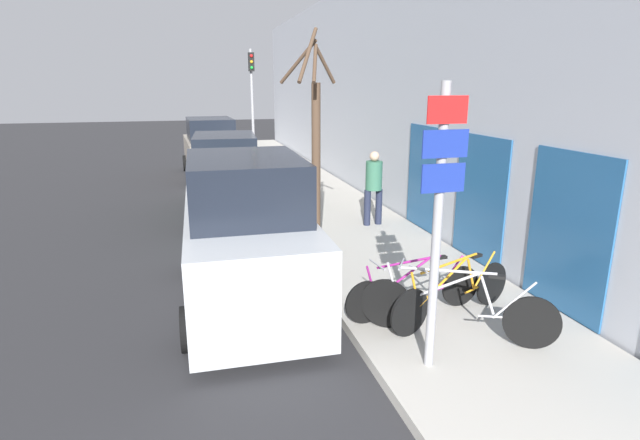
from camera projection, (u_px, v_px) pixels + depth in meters
ground_plane at (236, 231)px, 12.05m from camera, size 80.00×80.00×0.00m
sidewalk_curb at (312, 197)px, 15.29m from camera, size 3.20×32.00×0.15m
building_facade at (369, 91)px, 14.82m from camera, size 0.23×32.00×6.50m
signpost at (438, 217)px, 5.54m from camera, size 0.53×0.13×3.31m
bicycle_0 at (456, 309)px, 6.57m from camera, size 2.18×1.42×0.98m
bicycle_1 at (454, 293)px, 7.11m from camera, size 2.27×0.88×0.92m
bicycle_2 at (415, 290)px, 7.27m from camera, size 2.22×0.44×0.87m
parked_car_0 at (246, 238)px, 7.86m from camera, size 2.12×4.56×2.39m
parked_car_1 at (226, 178)px, 13.42m from camera, size 2.19×4.62×2.17m
parked_car_2 at (211, 150)px, 19.06m from camera, size 2.16×4.79×2.21m
pedestrian_near at (374, 183)px, 11.80m from camera, size 0.46×0.39×1.77m
street_tree at (315, 151)px, 9.81m from camera, size 1.09×1.59×4.30m
traffic_light at (252, 96)px, 18.09m from camera, size 0.20×0.30×4.50m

